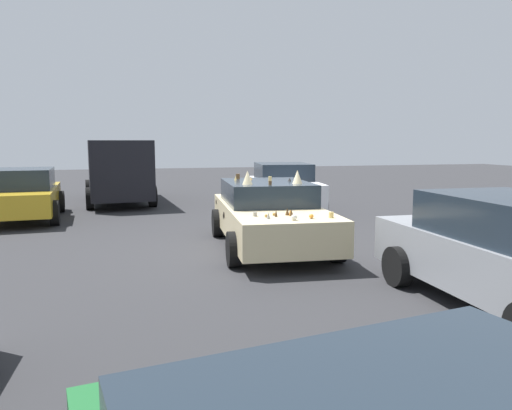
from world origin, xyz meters
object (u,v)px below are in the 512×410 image
object	(u,v)px
art_car_decorated	(269,214)
parked_sedan_far_left	(21,194)
parked_sedan_far_right	(284,187)
parked_sedan_near_right	(511,254)
parked_van_behind_left	(118,168)

from	to	relation	value
art_car_decorated	parked_sedan_far_left	distance (m)	7.59
art_car_decorated	parked_sedan_far_left	size ratio (longest dim) A/B	1.13
art_car_decorated	parked_sedan_far_right	distance (m)	5.24
parked_sedan_near_right	parked_sedan_far_right	world-z (taller)	parked_sedan_near_right
parked_sedan_far_left	parked_sedan_near_right	bearing A→B (deg)	-144.85
parked_sedan_near_right	parked_sedan_far_right	bearing A→B (deg)	-178.53
parked_sedan_far_right	parked_van_behind_left	bearing A→B (deg)	-118.32
art_car_decorated	parked_sedan_far_left	bearing A→B (deg)	-127.24
art_car_decorated	parked_sedan_far_right	bearing A→B (deg)	163.15
art_car_decorated	parked_van_behind_left	world-z (taller)	parked_van_behind_left
parked_sedan_far_left	parked_sedan_near_right	xyz separation A→B (m)	(-9.45, -7.66, 0.02)
parked_sedan_near_right	art_car_decorated	bearing A→B (deg)	-154.91
parked_sedan_near_right	parked_sedan_far_right	xyz separation A→B (m)	(9.30, 0.09, 0.02)
parked_sedan_far_left	parked_sedan_far_right	size ratio (longest dim) A/B	0.99
parked_sedan_near_right	parked_sedan_far_left	bearing A→B (deg)	-140.05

